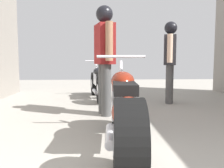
{
  "coord_description": "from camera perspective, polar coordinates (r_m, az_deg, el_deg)",
  "views": [
    {
      "loc": [
        -0.61,
        -0.3,
        0.92
      ],
      "look_at": [
        -0.39,
        3.42,
        0.56
      ],
      "focal_mm": 39.41,
      "sensor_mm": 36.0,
      "label": 1
    }
  ],
  "objects": [
    {
      "name": "motorcycle_maroon_cruiser",
      "position": [
        2.53,
        2.72,
        -6.16
      ],
      "size": [
        0.62,
        2.11,
        0.98
      ],
      "color": "black",
      "rests_on": "ground_plane"
    },
    {
      "name": "mechanic_in_blue",
      "position": [
        4.1,
        -1.74,
        7.84
      ],
      "size": [
        0.35,
        0.71,
        1.81
      ],
      "color": "#4C4C4C",
      "rests_on": "ground_plane"
    },
    {
      "name": "motorcycle_black_naked",
      "position": [
        5.82,
        -2.93,
        0.16
      ],
      "size": [
        0.59,
        1.96,
        0.91
      ],
      "color": "black",
      "rests_on": "ground_plane"
    },
    {
      "name": "ground_plane",
      "position": [
        3.77,
        6.13,
        -8.56
      ],
      "size": [
        15.89,
        15.89,
        0.0
      ],
      "primitive_type": "plane",
      "color": "#9E998E"
    },
    {
      "name": "mechanic_with_helmet",
      "position": [
        5.39,
        13.35,
        6.64
      ],
      "size": [
        0.37,
        0.67,
        1.73
      ],
      "color": "#4C4C4C",
      "rests_on": "ground_plane"
    }
  ]
}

